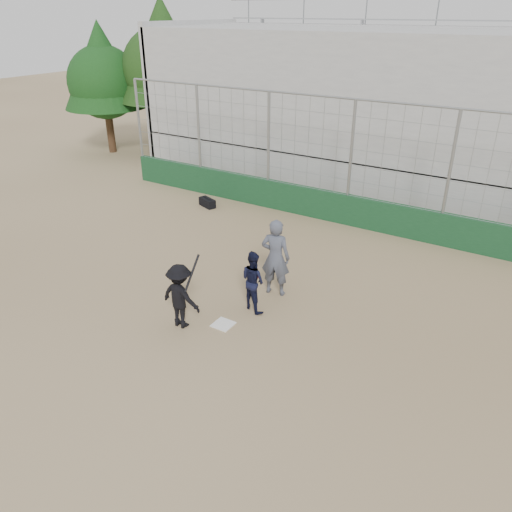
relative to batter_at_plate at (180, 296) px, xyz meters
The scene contains 10 objects.
ground 1.19m from the batter_at_plate, 31.99° to the left, with size 90.00×90.00×0.00m, color brown.
home_plate 1.18m from the batter_at_plate, 31.99° to the left, with size 0.44×0.44×0.02m, color white.
backstop 7.53m from the batter_at_plate, 84.05° to the left, with size 18.10×0.25×4.04m.
bleachers 12.65m from the batter_at_plate, 86.41° to the left, with size 20.25×6.70×6.98m.
tree_left 15.80m from the batter_at_plate, 131.65° to the left, with size 4.48×4.48×7.00m.
tree_right 16.45m from the batter_at_plate, 141.86° to the left, with size 3.84×3.84×6.00m.
batter_at_plate is the anchor object (origin of this frame).
catcher_crouched 1.75m from the batter_at_plate, 55.13° to the left, with size 0.89×0.80×1.04m.
umpire 2.57m from the batter_at_plate, 65.68° to the left, with size 0.72×0.47×1.78m, color #4A4F5E.
equipment_bag 7.55m from the batter_at_plate, 122.74° to the left, with size 0.76×0.53×0.34m.
Camera 1 is at (5.62, -7.57, 6.42)m, focal length 35.00 mm.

